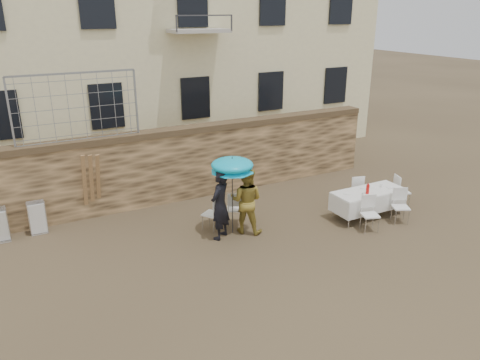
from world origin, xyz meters
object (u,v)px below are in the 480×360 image
table_chair_front_left (370,214)px  table_chair_back (354,190)px  man_suit (220,205)px  chair_stack_right (37,216)px  umbrella (232,167)px  table_chair_side (402,191)px  couple_chair_right (235,208)px  table_chair_front_right (401,206)px  couple_chair_left (211,213)px  banquet_table (369,192)px  soda_bottle (368,189)px  woman_dress (246,201)px

table_chair_front_left → table_chair_back: bearing=81.7°
man_suit → chair_stack_right: size_ratio=1.99×
umbrella → table_chair_side: umbrella is taller
umbrella → couple_chair_right: (0.30, 0.45, -1.34)m
umbrella → table_chair_front_right: umbrella is taller
couple_chair_right → couple_chair_left: bearing=25.3°
couple_chair_left → chair_stack_right: couple_chair_left is taller
banquet_table → table_chair_back: 0.86m
soda_bottle → table_chair_side: soda_bottle is taller
couple_chair_right → table_chair_side: same height
couple_chair_right → man_suit: bearing=63.4°
banquet_table → table_chair_side: 1.43m
table_chair_front_left → table_chair_front_right: same height
table_chair_front_left → chair_stack_right: size_ratio=1.04×
umbrella → table_chair_back: 4.28m
man_suit → banquet_table: bearing=133.5°
table_chair_side → chair_stack_right: 10.28m
couple_chair_right → table_chair_back: (3.76, -0.48, 0.00)m
soda_bottle → chair_stack_right: soda_bottle is taller
soda_bottle → table_chair_side: 1.67m
man_suit → couple_chair_left: (0.00, 0.55, -0.44)m
couple_chair_right → woman_dress: bearing=120.4°
table_chair_back → woman_dress: bearing=15.3°
soda_bottle → couple_chair_left: bearing=160.6°
soda_bottle → chair_stack_right: bearing=157.2°
table_chair_back → chair_stack_right: size_ratio=1.04×
table_chair_front_left → table_chair_side: size_ratio=1.00×
couple_chair_right → banquet_table: 3.79m
couple_chair_left → table_chair_back: same height
man_suit → soda_bottle: size_ratio=7.05×
table_chair_back → table_chair_side: (1.20, -0.70, 0.00)m
banquet_table → table_chair_side: (1.40, 0.10, -0.25)m
man_suit → couple_chair_right: size_ratio=1.91×
couple_chair_right → table_chair_front_right: 4.54m
couple_chair_left → umbrella: bearing=96.7°
woman_dress → table_chair_back: bearing=-136.6°
table_chair_front_left → chair_stack_right: (-7.77, 4.04, -0.02)m
man_suit → umbrella: umbrella is taller
couple_chair_left → soda_bottle: soda_bottle is taller
woman_dress → couple_chair_right: size_ratio=1.85×
man_suit → couple_chair_right: 0.99m
soda_bottle → chair_stack_right: (-8.17, 3.44, -0.45)m
couple_chair_left → soda_bottle: size_ratio=3.69×
man_suit → couple_chair_left: bearing=-126.8°
banquet_table → soda_bottle: soda_bottle is taller
umbrella → table_chair_back: size_ratio=2.01×
table_chair_front_right → table_chair_side: size_ratio=1.00×
couple_chair_left → soda_bottle: 4.33m
table_chair_front_right → table_chair_back: (-0.30, 1.55, 0.00)m
umbrella → table_chair_front_right: (4.36, -1.58, -1.34)m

